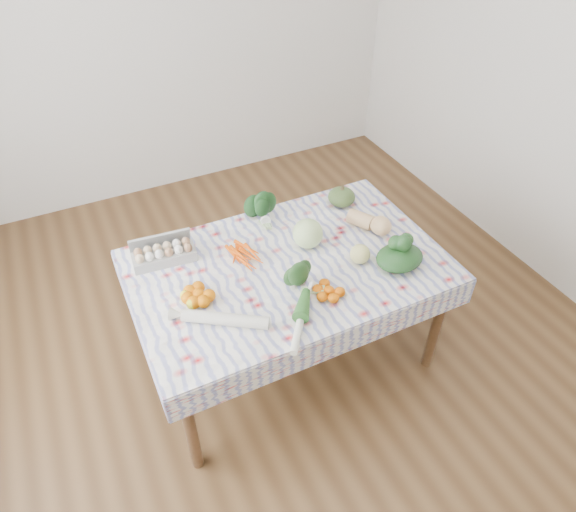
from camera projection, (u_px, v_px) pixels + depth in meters
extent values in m
plane|color=#51341B|center=(288.00, 354.00, 3.24)|extent=(4.50, 4.50, 0.00)
cube|color=silver|center=(157.00, 22.00, 3.85)|extent=(4.00, 0.04, 2.80)
cube|color=brown|center=(288.00, 269.00, 2.76)|extent=(1.60, 1.00, 0.04)
cylinder|color=brown|center=(190.00, 427.00, 2.47)|extent=(0.06, 0.06, 0.71)
cylinder|color=brown|center=(437.00, 325.00, 2.96)|extent=(0.06, 0.06, 0.71)
cylinder|color=brown|center=(145.00, 307.00, 3.06)|extent=(0.06, 0.06, 0.71)
cylinder|color=brown|center=(356.00, 239.00, 3.55)|extent=(0.06, 0.06, 0.71)
cube|color=white|center=(288.00, 265.00, 2.75)|extent=(1.66, 1.06, 0.01)
cube|color=gray|center=(164.00, 255.00, 2.73)|extent=(0.34, 0.16, 0.09)
cube|color=#F25608|center=(244.00, 256.00, 2.77)|extent=(0.21, 0.20, 0.03)
ellipsoid|color=#173E18|center=(263.00, 211.00, 2.99)|extent=(0.18, 0.16, 0.14)
ellipsoid|color=#405928|center=(342.00, 197.00, 3.13)|extent=(0.19, 0.19, 0.11)
sphere|color=#B6D685|center=(308.00, 234.00, 2.81)|extent=(0.21, 0.21, 0.17)
ellipsoid|color=#DEAE72|center=(370.00, 221.00, 2.94)|extent=(0.23, 0.28, 0.12)
cube|color=orange|center=(198.00, 295.00, 2.52)|extent=(0.27, 0.27, 0.07)
ellipsoid|color=#23491D|center=(301.00, 283.00, 2.56)|extent=(0.21, 0.21, 0.11)
cube|color=#DD5F03|center=(329.00, 290.00, 2.55)|extent=(0.25, 0.25, 0.06)
sphere|color=#D7D274|center=(360.00, 254.00, 2.72)|extent=(0.13, 0.13, 0.11)
ellipsoid|color=#173816|center=(399.00, 258.00, 2.70)|extent=(0.31, 0.27, 0.11)
cylinder|color=beige|center=(225.00, 319.00, 2.40)|extent=(0.40, 0.29, 0.06)
cylinder|color=silver|center=(300.00, 323.00, 2.40)|extent=(0.25, 0.32, 0.04)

